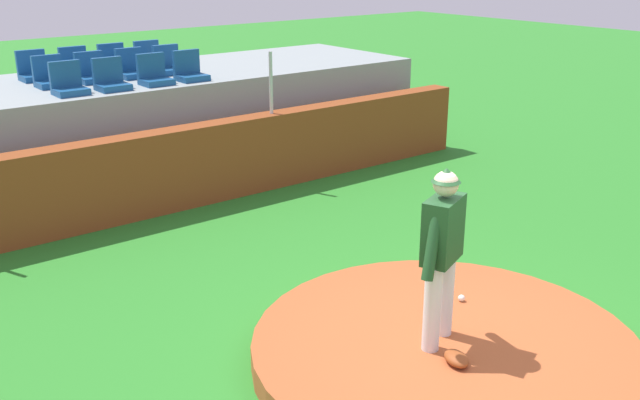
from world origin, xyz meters
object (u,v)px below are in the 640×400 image
stadium_chair_7 (169,65)px  stadium_chair_10 (114,63)px  stadium_chair_5 (92,73)px  stadium_chair_9 (76,67)px  stadium_chair_3 (190,71)px  stadium_chair_11 (149,60)px  stadium_chair_0 (68,84)px  stadium_chair_2 (154,75)px  stadium_chair_6 (132,68)px  pitcher (442,244)px  baseball (461,298)px  fielding_glove (456,358)px  stadium_chair_8 (34,71)px  stadium_chair_4 (50,77)px  stadium_chair_1 (111,80)px

stadium_chair_7 → stadium_chair_10: bearing=-48.7°
stadium_chair_5 → stadium_chair_10: bearing=-132.1°
stadium_chair_7 → stadium_chair_9: 1.61m
stadium_chair_3 → stadium_chair_11: same height
stadium_chair_0 → stadium_chair_3: size_ratio=1.00×
stadium_chair_2 → stadium_chair_6: bearing=-90.0°
pitcher → stadium_chair_9: bearing=69.5°
stadium_chair_7 → stadium_chair_5: bearing=0.3°
pitcher → stadium_chair_10: bearing=64.8°
stadium_chair_0 → stadium_chair_6: bearing=-149.5°
stadium_chair_0 → stadium_chair_2: bearing=179.0°
stadium_chair_10 → baseball: bearing=92.6°
stadium_chair_9 → stadium_chair_3: bearing=129.8°
stadium_chair_2 → fielding_glove: bearing=85.1°
baseball → stadium_chair_8: bearing=102.5°
stadium_chair_4 → stadium_chair_7: size_ratio=1.00×
stadium_chair_8 → stadium_chair_6: bearing=151.3°
stadium_chair_5 → baseball: bearing=98.5°
stadium_chair_4 → stadium_chair_10: bearing=-150.7°
stadium_chair_8 → stadium_chair_7: bearing=159.6°
pitcher → stadium_chair_8: (-0.96, 8.53, 0.63)m
stadium_chair_3 → stadium_chair_0: bearing=-0.7°
stadium_chair_0 → stadium_chair_2: same height
stadium_chair_1 → stadium_chair_11: 2.20m
stadium_chair_1 → stadium_chair_9: (0.05, 1.64, 0.00)m
stadium_chair_3 → pitcher: bearing=80.8°
stadium_chair_0 → stadium_chair_10: size_ratio=1.00×
pitcher → stadium_chair_4: stadium_chair_4 is taller
stadium_chair_1 → stadium_chair_9: size_ratio=1.00×
fielding_glove → stadium_chair_1: size_ratio=0.60×
baseball → stadium_chair_3: (0.29, 6.47, 1.61)m
pitcher → stadium_chair_3: 7.01m
stadium_chair_4 → stadium_chair_2: bearing=149.2°
stadium_chair_6 → pitcher: bearing=86.6°
stadium_chair_6 → stadium_chair_3: bearing=127.4°
stadium_chair_2 → stadium_chair_3: (0.66, -0.00, 0.00)m
stadium_chair_2 → pitcher: bearing=86.1°
stadium_chair_7 → stadium_chair_4: bearing=0.1°
baseball → stadium_chair_4: stadium_chair_4 is taller
stadium_chair_11 → fielding_glove: bearing=81.6°
stadium_chair_1 → stadium_chair_4: same height
baseball → stadium_chair_7: (0.33, 7.32, 1.61)m
stadium_chair_2 → stadium_chair_3: size_ratio=1.00×
stadium_chair_5 → stadium_chair_9: (0.02, 0.79, 0.00)m
stadium_chair_4 → stadium_chair_6: 1.42m
stadium_chair_0 → stadium_chair_5: bearing=-130.4°
stadium_chair_9 → baseball: bearing=97.5°
stadium_chair_6 → stadium_chair_1: bearing=49.1°
pitcher → fielding_glove: bearing=-134.1°
stadium_chair_2 → stadium_chair_8: (-1.43, 1.64, 0.00)m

